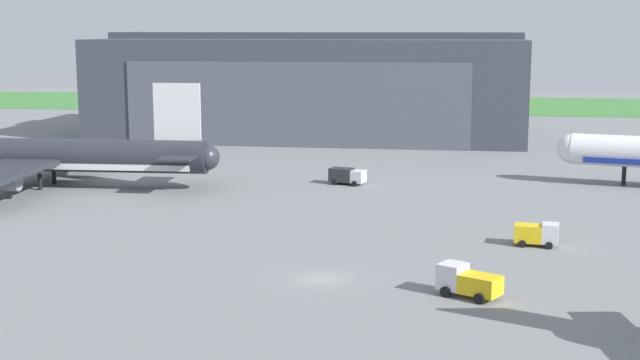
{
  "coord_description": "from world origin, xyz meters",
  "views": [
    {
      "loc": [
        10.35,
        -69.08,
        20.33
      ],
      "look_at": [
        -2.68,
        17.26,
        5.22
      ],
      "focal_mm": 49.55,
      "sensor_mm": 36.0,
      "label": 1
    }
  ],
  "objects_px": {
    "airliner_far_left": "(32,156)",
    "stair_truck": "(537,234)",
    "baggage_tug": "(467,281)",
    "maintenance_hangar": "(313,86)",
    "pushback_tractor": "(347,175)"
  },
  "relations": [
    {
      "from": "airliner_far_left",
      "to": "stair_truck",
      "type": "relative_size",
      "value": 11.62
    },
    {
      "from": "airliner_far_left",
      "to": "stair_truck",
      "type": "distance_m",
      "value": 65.63
    },
    {
      "from": "baggage_tug",
      "to": "maintenance_hangar",
      "type": "bearing_deg",
      "value": 105.41
    },
    {
      "from": "baggage_tug",
      "to": "pushback_tractor",
      "type": "relative_size",
      "value": 1.04
    },
    {
      "from": "airliner_far_left",
      "to": "baggage_tug",
      "type": "relative_size",
      "value": 9.57
    },
    {
      "from": "maintenance_hangar",
      "to": "stair_truck",
      "type": "distance_m",
      "value": 92.05
    },
    {
      "from": "airliner_far_left",
      "to": "stair_truck",
      "type": "xyz_separation_m",
      "value": [
        61.61,
        -22.45,
        -2.85
      ]
    },
    {
      "from": "maintenance_hangar",
      "to": "airliner_far_left",
      "type": "bearing_deg",
      "value": -113.22
    },
    {
      "from": "maintenance_hangar",
      "to": "stair_truck",
      "type": "xyz_separation_m",
      "value": [
        34.86,
        -84.81,
        -8.09
      ]
    },
    {
      "from": "pushback_tractor",
      "to": "maintenance_hangar",
      "type": "bearing_deg",
      "value": 103.56
    },
    {
      "from": "baggage_tug",
      "to": "stair_truck",
      "type": "height_order",
      "value": "baggage_tug"
    },
    {
      "from": "pushback_tractor",
      "to": "stair_truck",
      "type": "bearing_deg",
      "value": -54.32
    },
    {
      "from": "stair_truck",
      "to": "baggage_tug",
      "type": "bearing_deg",
      "value": -111.4
    },
    {
      "from": "airliner_far_left",
      "to": "pushback_tractor",
      "type": "relative_size",
      "value": 9.92
    },
    {
      "from": "baggage_tug",
      "to": "stair_truck",
      "type": "distance_m",
      "value": 18.46
    }
  ]
}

